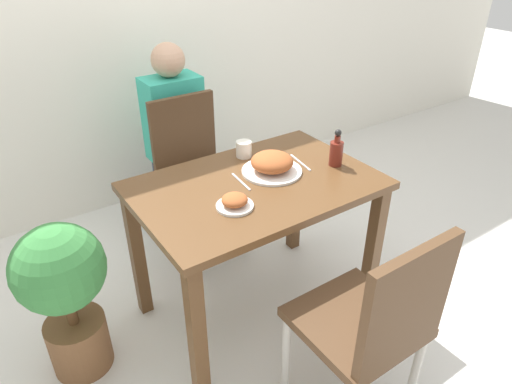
% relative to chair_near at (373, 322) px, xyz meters
% --- Properties ---
extents(ground_plane, '(16.00, 16.00, 0.00)m').
position_rel_chair_near_xyz_m(ground_plane, '(0.00, 0.74, -0.53)').
color(ground_plane, silver).
extents(wall_back, '(8.00, 0.05, 2.60)m').
position_rel_chair_near_xyz_m(wall_back, '(0.00, 2.19, 0.77)').
color(wall_back, white).
rests_on(wall_back, ground_plane).
extents(dining_table, '(1.08, 0.72, 0.75)m').
position_rel_chair_near_xyz_m(dining_table, '(0.00, 0.74, 0.11)').
color(dining_table, brown).
rests_on(dining_table, ground_plane).
extents(chair_near, '(0.42, 0.42, 0.92)m').
position_rel_chair_near_xyz_m(chair_near, '(0.00, 0.00, 0.00)').
color(chair_near, '#4C331E').
rests_on(chair_near, ground_plane).
extents(chair_far, '(0.42, 0.42, 0.92)m').
position_rel_chair_near_xyz_m(chair_far, '(0.04, 1.44, 0.00)').
color(chair_far, '#4C331E').
rests_on(chair_far, ground_plane).
extents(food_plate, '(0.28, 0.28, 0.10)m').
position_rel_chair_near_xyz_m(food_plate, '(0.12, 0.78, 0.27)').
color(food_plate, white).
rests_on(food_plate, dining_table).
extents(side_plate, '(0.15, 0.15, 0.06)m').
position_rel_chair_near_xyz_m(side_plate, '(-0.19, 0.62, 0.25)').
color(side_plate, white).
rests_on(side_plate, dining_table).
extents(drink_cup, '(0.08, 0.08, 0.08)m').
position_rel_chair_near_xyz_m(drink_cup, '(0.10, 1.00, 0.27)').
color(drink_cup, silver).
rests_on(drink_cup, dining_table).
extents(sauce_bottle, '(0.06, 0.06, 0.18)m').
position_rel_chair_near_xyz_m(sauce_bottle, '(0.41, 0.67, 0.29)').
color(sauce_bottle, maroon).
rests_on(sauce_bottle, dining_table).
extents(fork_utensil, '(0.02, 0.17, 0.00)m').
position_rel_chair_near_xyz_m(fork_utensil, '(-0.05, 0.78, 0.23)').
color(fork_utensil, silver).
rests_on(fork_utensil, dining_table).
extents(spoon_utensil, '(0.04, 0.18, 0.00)m').
position_rel_chair_near_xyz_m(spoon_utensil, '(0.29, 0.78, 0.23)').
color(spoon_utensil, silver).
rests_on(spoon_utensil, dining_table).
extents(potted_plant_left, '(0.37, 0.37, 0.75)m').
position_rel_chair_near_xyz_m(potted_plant_left, '(-0.86, 0.89, -0.07)').
color(potted_plant_left, brown).
rests_on(potted_plant_left, ground_plane).
extents(person_figure, '(0.34, 0.22, 1.17)m').
position_rel_chair_near_xyz_m(person_figure, '(0.08, 1.76, 0.06)').
color(person_figure, '#2D3347').
rests_on(person_figure, ground_plane).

